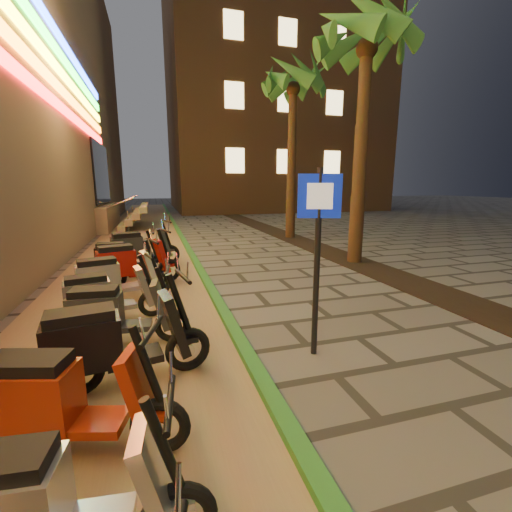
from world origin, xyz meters
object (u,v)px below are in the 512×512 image
object	(u,v)px
scooter_7	(111,343)
scooter_8	(115,313)
scooter_6	(63,400)
pedestrian_sign	(318,238)
scooter_13	(138,248)
scooter_5	(47,504)
scooter_11	(130,264)
scooter_12	(123,258)
scooter_10	(113,278)
scooter_9	(104,296)

from	to	relation	value
scooter_7	scooter_8	bearing A→B (deg)	84.21
scooter_6	scooter_7	world-z (taller)	scooter_7
pedestrian_sign	scooter_8	distance (m)	2.93
scooter_6	scooter_13	xyz separation A→B (m)	(0.32, 6.76, 0.06)
scooter_5	scooter_7	bearing A→B (deg)	91.98
scooter_8	scooter_13	world-z (taller)	scooter_13
scooter_8	scooter_6	bearing A→B (deg)	-90.21
scooter_11	scooter_12	bearing A→B (deg)	88.27
scooter_8	scooter_10	distance (m)	1.83
scooter_8	pedestrian_sign	bearing A→B (deg)	-15.44
scooter_6	scooter_7	size ratio (longest dim) A/B	0.92
scooter_13	pedestrian_sign	bearing A→B (deg)	-81.14
pedestrian_sign	scooter_13	xyz separation A→B (m)	(-2.42, 5.75, -1.01)
scooter_10	scooter_5	bearing A→B (deg)	-103.36
pedestrian_sign	scooter_5	size ratio (longest dim) A/B	1.60
scooter_6	scooter_9	xyz separation A→B (m)	(-0.04, 2.84, -0.02)
pedestrian_sign	scooter_6	world-z (taller)	pedestrian_sign
pedestrian_sign	scooter_5	bearing A→B (deg)	-124.67
scooter_7	scooter_9	size ratio (longest dim) A/B	1.13
scooter_8	scooter_12	xyz separation A→B (m)	(-0.20, 3.83, 0.01)
pedestrian_sign	scooter_12	xyz separation A→B (m)	(-2.74, 4.80, -1.07)
scooter_5	scooter_7	xyz separation A→B (m)	(0.14, 1.88, 0.08)
scooter_8	scooter_13	bearing A→B (deg)	94.07
scooter_5	scooter_8	size ratio (longest dim) A/B	0.95
scooter_5	scooter_8	world-z (taller)	scooter_8
scooter_6	scooter_7	bearing A→B (deg)	89.61
scooter_5	scooter_12	bearing A→B (deg)	97.28
scooter_10	scooter_7	bearing A→B (deg)	-99.60
scooter_12	pedestrian_sign	bearing A→B (deg)	-59.46
scooter_6	pedestrian_sign	bearing A→B (deg)	35.99
scooter_10	scooter_13	world-z (taller)	scooter_13
pedestrian_sign	scooter_9	distance (m)	3.51
pedestrian_sign	scooter_5	distance (m)	3.45
pedestrian_sign	scooter_9	size ratio (longest dim) A/B	1.54
scooter_12	scooter_13	distance (m)	1.01
scooter_8	scooter_13	size ratio (longest dim) A/B	0.88
scooter_5	scooter_12	size ratio (longest dim) A/B	0.93
scooter_8	scooter_9	distance (m)	0.90
pedestrian_sign	scooter_10	size ratio (longest dim) A/B	1.43
scooter_12	scooter_11	bearing A→B (deg)	-75.67
pedestrian_sign	scooter_6	xyz separation A→B (m)	(-2.74, -1.01, -1.07)
scooter_6	scooter_10	distance (m)	3.80
scooter_12	scooter_9	bearing A→B (deg)	-89.99
pedestrian_sign	scooter_11	world-z (taller)	pedestrian_sign
scooter_7	scooter_8	size ratio (longest dim) A/B	1.11
scooter_13	scooter_12	bearing A→B (deg)	-122.49
scooter_6	scooter_12	bearing A→B (deg)	105.81
scooter_7	scooter_12	world-z (taller)	scooter_7
scooter_8	scooter_11	world-z (taller)	scooter_11
scooter_10	scooter_11	size ratio (longest dim) A/B	0.95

